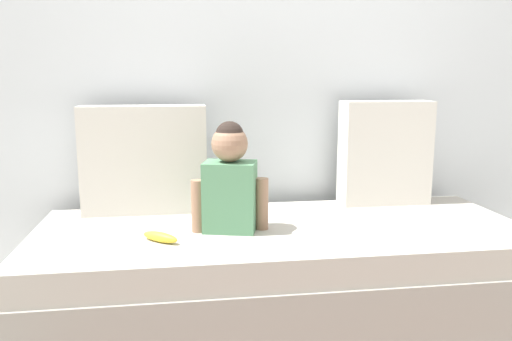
{
  "coord_description": "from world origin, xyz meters",
  "views": [
    {
      "loc": [
        -0.42,
        -2.09,
        1.04
      ],
      "look_at": [
        -0.11,
        0.0,
        0.65
      ],
      "focal_mm": 35.52,
      "sensor_mm": 36.0,
      "label": 1
    }
  ],
  "objects_px": {
    "throw_pillow_left": "(145,159)",
    "banana": "(160,237)",
    "throw_pillow_right": "(385,153)",
    "toddler": "(230,180)",
    "couch": "(281,270)"
  },
  "relations": [
    {
      "from": "throw_pillow_left",
      "to": "throw_pillow_right",
      "type": "relative_size",
      "value": 1.11
    },
    {
      "from": "throw_pillow_left",
      "to": "banana",
      "type": "relative_size",
      "value": 3.43
    },
    {
      "from": "couch",
      "to": "banana",
      "type": "relative_size",
      "value": 12.85
    },
    {
      "from": "throw_pillow_left",
      "to": "couch",
      "type": "bearing_deg",
      "value": -29.29
    },
    {
      "from": "throw_pillow_right",
      "to": "toddler",
      "type": "distance_m",
      "value": 0.91
    },
    {
      "from": "couch",
      "to": "toddler",
      "type": "bearing_deg",
      "value": -173.51
    },
    {
      "from": "couch",
      "to": "banana",
      "type": "bearing_deg",
      "value": -164.56
    },
    {
      "from": "couch",
      "to": "banana",
      "type": "height_order",
      "value": "banana"
    },
    {
      "from": "banana",
      "to": "couch",
      "type": "bearing_deg",
      "value": 15.44
    },
    {
      "from": "throw_pillow_right",
      "to": "toddler",
      "type": "height_order",
      "value": "throw_pillow_right"
    },
    {
      "from": "banana",
      "to": "toddler",
      "type": "bearing_deg",
      "value": 22.01
    },
    {
      "from": "couch",
      "to": "throw_pillow_right",
      "type": "relative_size",
      "value": 4.17
    },
    {
      "from": "throw_pillow_left",
      "to": "banana",
      "type": "distance_m",
      "value": 0.54
    },
    {
      "from": "toddler",
      "to": "banana",
      "type": "bearing_deg",
      "value": -157.99
    },
    {
      "from": "throw_pillow_left",
      "to": "toddler",
      "type": "bearing_deg",
      "value": -44.23
    }
  ]
}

